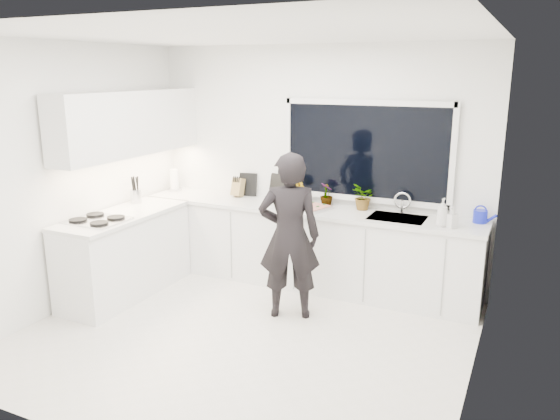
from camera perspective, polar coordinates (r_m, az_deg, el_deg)
The scene contains 25 objects.
floor at distance 5.25m, azimuth -3.83°, elevation -13.15°, with size 4.00×3.50×0.02m, color beige.
wall_back at distance 6.34m, azimuth 3.74°, elevation 4.69°, with size 4.00×0.02×2.70m, color white.
wall_left at distance 6.01m, azimuth -21.09°, elevation 3.22°, with size 0.02×3.50×2.70m, color white.
wall_right at distance 4.20m, azimuth 20.59°, elevation -1.22°, with size 0.02×3.50×2.70m, color white.
ceiling at distance 4.67m, azimuth -4.41°, elevation 18.00°, with size 4.00×3.50×0.02m, color white.
window at distance 6.08m, azimuth 8.94°, elevation 6.05°, with size 1.80×0.02×1.00m, color black.
base_cabinets_back at distance 6.28m, azimuth 2.56°, elevation -3.95°, with size 3.92×0.58×0.88m, color white.
base_cabinets_left at distance 6.24m, azimuth -15.86°, elevation -4.61°, with size 0.58×1.60×0.88m, color white.
countertop_back at distance 6.14m, azimuth 2.57°, elevation 0.10°, with size 3.94×0.62×0.04m, color silver.
countertop_left at distance 6.11m, azimuth -16.15°, elevation -0.53°, with size 0.62×1.60×0.04m, color silver.
upper_cabinets at distance 6.29m, azimuth -15.48°, elevation 8.74°, with size 0.34×2.10×0.70m, color white.
sink at distance 5.85m, azimuth 12.13°, elevation -1.25°, with size 0.58×0.42×0.14m, color silver.
faucet at distance 6.00m, azimuth 12.66°, elevation 0.69°, with size 0.03×0.03×0.22m, color silver.
stovetop at distance 5.87m, azimuth -18.56°, elevation -0.96°, with size 0.56×0.48×0.03m, color black.
person at distance 5.35m, azimuth 0.97°, elevation -2.76°, with size 0.61×0.40×1.67m, color black.
pizza_tray at distance 6.10m, azimuth 2.87°, elevation 0.34°, with size 0.48×0.35×0.03m, color #B8B8BC.
pizza at distance 6.09m, azimuth 2.87°, elevation 0.49°, with size 0.44×0.31×0.01m, color #AF1724.
watering_can at distance 5.85m, azimuth 20.19°, elevation -0.64°, with size 0.14×0.14×0.13m, color #141EBD.
paper_towel_roll at distance 7.10m, azimuth -10.97°, elevation 3.05°, with size 0.11×0.11×0.26m, color white.
knife_block at distance 6.65m, azimuth -4.42°, elevation 2.33°, with size 0.13×0.10×0.22m, color olive.
utensil_crock at distance 6.53m, azimuth -14.82°, elevation 1.41°, with size 0.13×0.13×0.16m, color silver.
picture_frame_large at distance 6.69m, azimuth -3.36°, elevation 2.68°, with size 0.22×0.02×0.28m, color black.
picture_frame_small at distance 6.51m, azimuth -0.30°, elevation 2.47°, with size 0.25×0.02×0.30m, color black.
herb_plants at distance 6.12m, azimuth 6.56°, elevation 1.56°, with size 1.02×0.35×0.29m.
soap_bottles at distance 5.57m, azimuth 16.93°, elevation -0.44°, with size 0.22×0.13×0.28m.
Camera 1 is at (2.30, -4.05, 2.41)m, focal length 35.00 mm.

